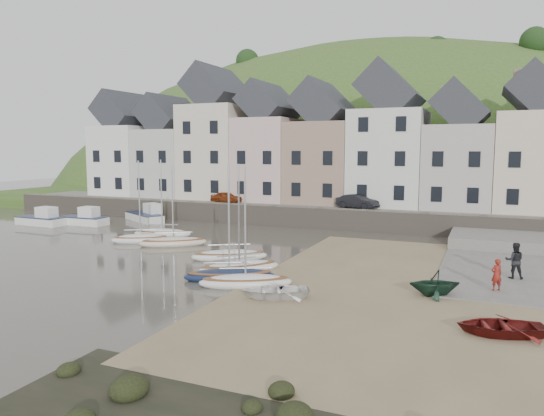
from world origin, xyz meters
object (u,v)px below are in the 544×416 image
at_px(rowboat_red, 500,326).
at_px(car_right, 357,201).
at_px(sailboat_0, 162,233).
at_px(car_left, 227,197).
at_px(rowboat_white, 275,291).
at_px(rowboat_green, 435,283).
at_px(person_red, 497,275).
at_px(person_dark, 515,260).

relative_size(rowboat_red, car_right, 0.82).
relative_size(sailboat_0, car_left, 1.99).
bearing_deg(car_left, rowboat_white, -155.53).
bearing_deg(rowboat_red, rowboat_green, -162.55).
distance_m(rowboat_green, rowboat_red, 5.14).
bearing_deg(rowboat_white, person_red, 90.48).
bearing_deg(person_red, sailboat_0, -49.78).
bearing_deg(rowboat_green, sailboat_0, -136.77).
bearing_deg(rowboat_white, sailboat_0, -157.12).
xyz_separation_m(car_left, car_right, (13.29, 0.00, 0.10)).
distance_m(person_red, car_right, 21.58).
xyz_separation_m(person_dark, car_left, (-25.50, 15.43, 1.06)).
distance_m(rowboat_green, car_left, 29.84).
distance_m(rowboat_white, person_red, 10.86).
bearing_deg(rowboat_red, car_left, -150.12).
bearing_deg(car_left, rowboat_red, -143.02).
distance_m(rowboat_green, car_right, 22.03).
xyz_separation_m(sailboat_0, person_dark, (25.29, -4.10, 0.82)).
xyz_separation_m(rowboat_green, car_left, (-21.89, 20.22, 1.45)).
bearing_deg(person_red, rowboat_green, 1.11).
bearing_deg(rowboat_white, car_right, 156.46).
xyz_separation_m(rowboat_green, car_right, (-8.60, 20.22, 1.55)).
distance_m(rowboat_white, rowboat_green, 7.60).
relative_size(sailboat_0, rowboat_green, 2.66).
distance_m(person_dark, car_left, 29.82).
bearing_deg(car_left, person_red, -134.88).
distance_m(sailboat_0, car_left, 11.48).
height_order(rowboat_green, person_dark, person_dark).
bearing_deg(sailboat_0, rowboat_green, -22.31).
xyz_separation_m(person_red, person_dark, (0.91, 2.92, 0.18)).
bearing_deg(rowboat_red, car_right, -170.40).
xyz_separation_m(rowboat_white, rowboat_green, (6.85, 3.26, 0.30)).
relative_size(rowboat_white, car_right, 0.82).
bearing_deg(rowboat_white, rowboat_green, 87.63).
xyz_separation_m(rowboat_green, rowboat_red, (2.77, -4.32, -0.30)).
bearing_deg(person_dark, rowboat_red, 78.77).
distance_m(car_left, car_right, 13.29).
bearing_deg(car_right, person_red, -129.34).
relative_size(person_red, car_left, 0.49).
xyz_separation_m(rowboat_white, car_right, (-1.74, 23.48, 1.85)).
height_order(car_left, car_right, car_right).
xyz_separation_m(sailboat_0, rowboat_white, (14.83, -12.15, 0.13)).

